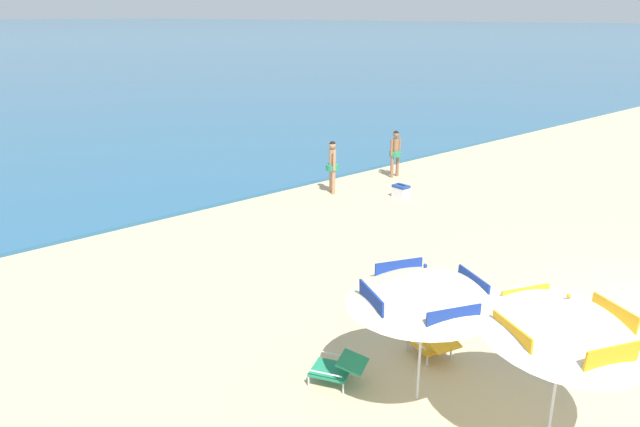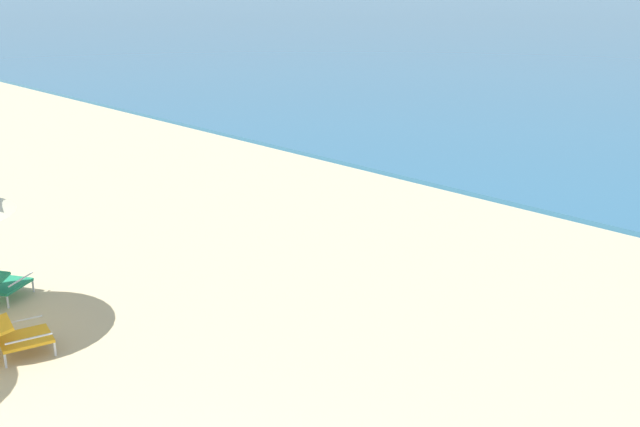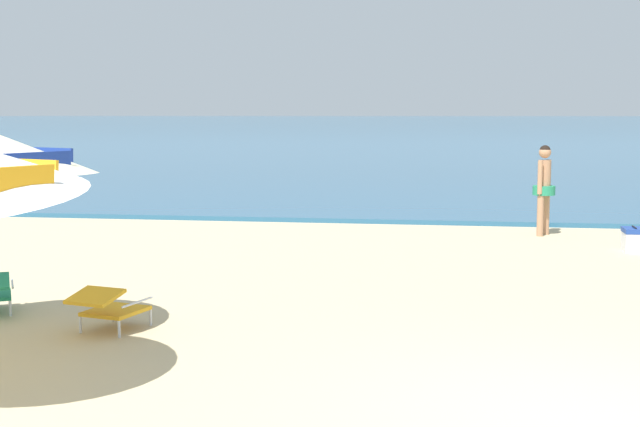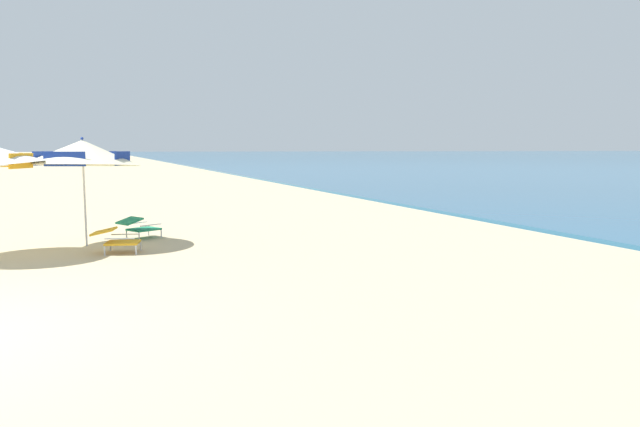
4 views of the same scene
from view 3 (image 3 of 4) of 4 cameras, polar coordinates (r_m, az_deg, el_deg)
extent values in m
cube|color=#285B7F|center=(418.18, 9.13, 6.12)|extent=(800.00, 800.00, 0.10)
cube|color=navy|center=(9.86, -17.38, 3.31)|extent=(0.75, 0.34, 0.28)
cube|color=navy|center=(8.72, -17.87, 2.91)|extent=(0.34, 0.75, 0.28)
cube|color=orange|center=(7.99, -18.60, 2.40)|extent=(0.74, 0.35, 0.28)
cube|color=orange|center=(6.87, -19.41, 1.76)|extent=(0.35, 0.74, 0.28)
cylinder|color=silver|center=(11.22, -19.53, -5.23)|extent=(0.03, 0.03, 0.18)
cylinder|color=silver|center=(10.66, -19.49, -5.84)|extent=(0.03, 0.03, 0.18)
cylinder|color=silver|center=(10.89, -19.37, -4.34)|extent=(0.28, 0.48, 0.02)
cube|color=gold|center=(9.68, -13.14, -6.19)|extent=(0.65, 0.71, 0.04)
cube|color=gold|center=(9.37, -14.42, -5.25)|extent=(0.58, 0.53, 0.13)
cylinder|color=silver|center=(10.07, -13.29, -6.34)|extent=(0.03, 0.03, 0.18)
cylinder|color=silver|center=(9.80, -10.96, -6.65)|extent=(0.03, 0.03, 0.18)
cylinder|color=silver|center=(9.63, -15.31, -6.99)|extent=(0.03, 0.03, 0.18)
cylinder|color=silver|center=(9.34, -12.93, -7.34)|extent=(0.03, 0.03, 0.18)
cylinder|color=silver|center=(9.82, -14.48, -5.33)|extent=(0.15, 0.53, 0.02)
cylinder|color=silver|center=(9.50, -11.78, -5.66)|extent=(0.15, 0.53, 0.02)
cylinder|color=tan|center=(17.27, 14.50, 0.05)|extent=(0.12, 0.12, 0.84)
cylinder|color=tan|center=(17.00, 14.13, -0.04)|extent=(0.12, 0.12, 0.84)
cylinder|color=#23845B|center=(17.09, 14.36, 1.47)|extent=(0.42, 0.42, 0.17)
cylinder|color=tan|center=(17.07, 14.38, 2.39)|extent=(0.23, 0.23, 0.59)
cylinder|color=tan|center=(17.27, 14.64, 2.37)|extent=(0.09, 0.09, 0.63)
cylinder|color=tan|center=(16.88, 14.12, 2.29)|extent=(0.09, 0.09, 0.63)
sphere|color=tan|center=(17.05, 14.42, 3.88)|extent=(0.23, 0.23, 0.23)
sphere|color=black|center=(17.05, 14.43, 3.98)|extent=(0.21, 0.21, 0.21)
cube|color=white|center=(15.59, 19.73, -1.77)|extent=(0.34, 0.48, 0.32)
cube|color=navy|center=(15.56, 19.75, -1.04)|extent=(0.35, 0.49, 0.08)
cylinder|color=black|center=(15.55, 19.76, -0.84)|extent=(0.02, 0.34, 0.02)
camera|label=1|loc=(11.70, -65.38, 18.81)|focal=32.88mm
camera|label=2|loc=(7.59, 53.05, 21.28)|focal=42.87mm
camera|label=4|loc=(11.50, 52.91, 2.38)|focal=32.42mm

